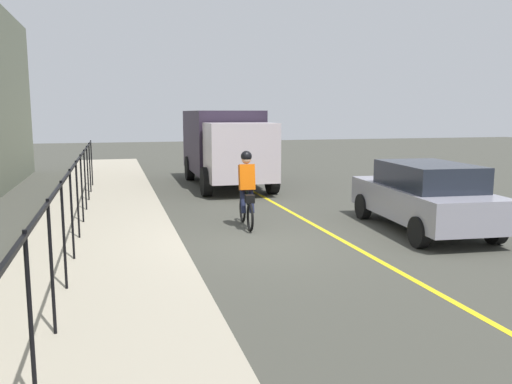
# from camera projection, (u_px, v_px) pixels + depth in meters

# --- Properties ---
(ground_plane) EXTENTS (80.00, 80.00, 0.00)m
(ground_plane) POSITION_uv_depth(u_px,v_px,m) (269.00, 244.00, 10.92)
(ground_plane) COLOR #3F4038
(lane_line_centre) EXTENTS (36.00, 0.12, 0.01)m
(lane_line_centre) POSITION_uv_depth(u_px,v_px,m) (340.00, 239.00, 11.34)
(lane_line_centre) COLOR yellow
(lane_line_centre) RESTS_ON ground
(sidewalk) EXTENTS (40.00, 3.20, 0.15)m
(sidewalk) POSITION_uv_depth(u_px,v_px,m) (99.00, 252.00, 10.03)
(sidewalk) COLOR #A19884
(sidewalk) RESTS_ON ground
(iron_fence) EXTENTS (16.51, 0.04, 1.60)m
(iron_fence) POSITION_uv_depth(u_px,v_px,m) (77.00, 182.00, 10.69)
(iron_fence) COLOR black
(iron_fence) RESTS_ON sidewalk
(cyclist_lead) EXTENTS (1.71, 0.38, 1.83)m
(cyclist_lead) POSITION_uv_depth(u_px,v_px,m) (247.00, 189.00, 12.42)
(cyclist_lead) COLOR black
(cyclist_lead) RESTS_ON ground
(patrol_sedan) EXTENTS (4.53, 2.22, 1.58)m
(patrol_sedan) POSITION_uv_depth(u_px,v_px,m) (424.00, 195.00, 12.09)
(patrol_sedan) COLOR #908F9C
(patrol_sedan) RESTS_ON ground
(box_truck_background) EXTENTS (6.75, 2.63, 2.78)m
(box_truck_background) POSITION_uv_depth(u_px,v_px,m) (225.00, 144.00, 19.65)
(box_truck_background) COLOR #2C2233
(box_truck_background) RESTS_ON ground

